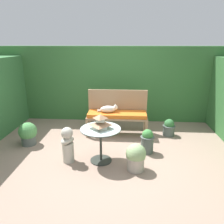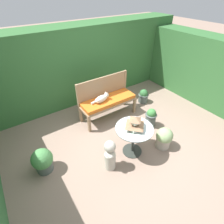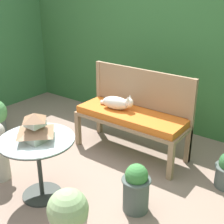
{
  "view_description": "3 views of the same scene",
  "coord_description": "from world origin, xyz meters",
  "views": [
    {
      "loc": [
        0.33,
        -3.92,
        2.1
      ],
      "look_at": [
        0.02,
        0.5,
        0.7
      ],
      "focal_mm": 35.0,
      "sensor_mm": 36.0,
      "label": 1
    },
    {
      "loc": [
        -1.85,
        -2.11,
        2.85
      ],
      "look_at": [
        -0.15,
        0.38,
        0.59
      ],
      "focal_mm": 28.0,
      "sensor_mm": 36.0,
      "label": 2
    },
    {
      "loc": [
        2.0,
        -2.0,
        2.02
      ],
      "look_at": [
        0.05,
        0.62,
        0.65
      ],
      "focal_mm": 50.0,
      "sensor_mm": 36.0,
      "label": 3
    }
  ],
  "objects": [
    {
      "name": "ground",
      "position": [
        0.0,
        0.0,
        0.0
      ],
      "size": [
        30.0,
        30.0,
        0.0
      ],
      "primitive_type": "plane",
      "color": "gray"
    },
    {
      "name": "foliage_hedge_back",
      "position": [
        0.0,
        2.3,
        1.01
      ],
      "size": [
        6.4,
        0.81,
        2.02
      ],
      "primitive_type": "cube",
      "color": "#336633",
      "rests_on": "ground"
    },
    {
      "name": "foliage_hedge_right",
      "position": [
        2.85,
        0.15,
        0.89
      ],
      "size": [
        0.7,
        3.5,
        1.78
      ],
      "primitive_type": "cube",
      "color": "#336633",
      "rests_on": "ground"
    },
    {
      "name": "garden_bench",
      "position": [
        0.11,
        0.93,
        0.47
      ],
      "size": [
        1.41,
        0.51,
        0.55
      ],
      "color": "#937556",
      "rests_on": "ground"
    },
    {
      "name": "bench_backrest",
      "position": [
        0.11,
        1.16,
        0.74
      ],
      "size": [
        1.41,
        0.06,
        1.04
      ],
      "color": "#937556",
      "rests_on": "ground"
    },
    {
      "name": "cat",
      "position": [
        -0.09,
        0.92,
        0.63
      ],
      "size": [
        0.48,
        0.22,
        0.2
      ],
      "rotation": [
        0.0,
        0.0,
        0.19
      ],
      "color": "silver",
      "rests_on": "garden_bench"
    },
    {
      "name": "patio_table",
      "position": [
        -0.13,
        -0.33,
        0.51
      ],
      "size": [
        0.72,
        0.72,
        0.65
      ],
      "color": "#2D332D",
      "rests_on": "ground"
    },
    {
      "name": "pagoda_birdhouse",
      "position": [
        -0.13,
        -0.33,
        0.76
      ],
      "size": [
        0.33,
        0.33,
        0.26
      ],
      "color": "#B2BCA8",
      "rests_on": "patio_table"
    },
    {
      "name": "garden_bust",
      "position": [
        -0.73,
        -0.39,
        0.35
      ],
      "size": [
        0.29,
        0.34,
        0.67
      ],
      "rotation": [
        0.0,
        0.0,
        1.1
      ],
      "color": "#B7B2A3",
      "rests_on": "ground"
    },
    {
      "name": "potted_plant_patio_mid",
      "position": [
        1.33,
        0.95,
        0.19
      ],
      "size": [
        0.3,
        0.3,
        0.4
      ],
      "color": "#4C5651",
      "rests_on": "ground"
    },
    {
      "name": "potted_plant_bench_right",
      "position": [
        0.5,
        -0.58,
        0.24
      ],
      "size": [
        0.35,
        0.35,
        0.48
      ],
      "color": "#ADA393",
      "rests_on": "ground"
    },
    {
      "name": "potted_plant_hedge_corner",
      "position": [
        -1.77,
        0.25,
        0.25
      ],
      "size": [
        0.38,
        0.38,
        0.5
      ],
      "color": "#4C5651",
      "rests_on": "ground"
    },
    {
      "name": "potted_plant_table_near",
      "position": [
        0.75,
        0.06,
        0.25
      ],
      "size": [
        0.28,
        0.28,
        0.49
      ],
      "color": "#4C5651",
      "rests_on": "ground"
    }
  ]
}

